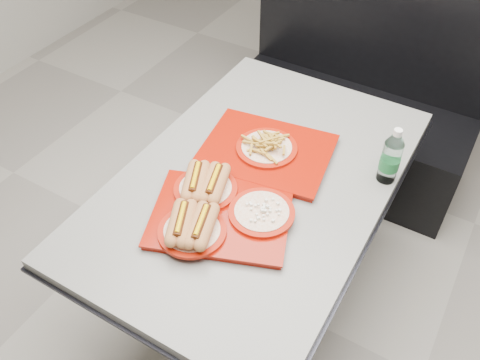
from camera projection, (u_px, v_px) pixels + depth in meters
The scene contains 6 objects.
ground at pixel (253, 292), 2.37m from camera, with size 6.00×6.00×0.00m, color gray.
diner_table at pixel (256, 208), 1.96m from camera, with size 0.92×1.42×0.75m.
booth_bench at pixel (353, 103), 2.76m from camera, with size 1.30×0.57×1.35m.
tray_near at pixel (215, 210), 1.68m from camera, with size 0.55×0.49×0.10m.
tray_far at pixel (267, 149), 1.91m from camera, with size 0.53×0.44×0.09m.
water_bottle at pixel (391, 158), 1.77m from camera, with size 0.07×0.07×0.22m.
Camera 1 is at (0.62, -1.18, 2.03)m, focal length 38.00 mm.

